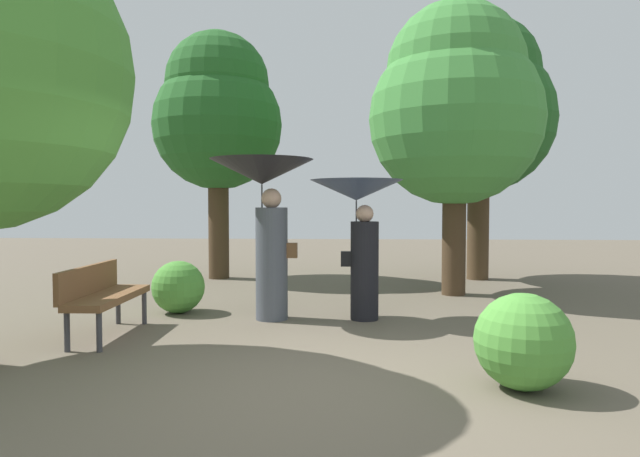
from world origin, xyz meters
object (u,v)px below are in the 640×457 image
at_px(park_bench, 102,293).
at_px(tree_mid_right, 455,104).
at_px(person_left, 265,200).
at_px(person_right, 359,215).
at_px(tree_near_left, 218,113).
at_px(tree_near_right, 480,106).

relative_size(park_bench, tree_mid_right, 0.31).
bearing_deg(person_left, person_right, -86.09).
bearing_deg(park_bench, tree_near_left, -3.12).
height_order(person_left, tree_near_right, tree_near_right).
xyz_separation_m(tree_near_left, tree_near_right, (5.39, 0.15, 0.12)).
distance_m(person_left, park_bench, 2.32).
distance_m(park_bench, tree_near_right, 8.20).
bearing_deg(person_right, person_left, 93.91).
relative_size(person_right, park_bench, 1.24).
bearing_deg(tree_near_right, person_left, -132.20).
xyz_separation_m(person_left, tree_near_left, (-1.60, 4.02, 1.84)).
xyz_separation_m(tree_near_right, tree_mid_right, (-0.87, -2.01, -0.33)).
bearing_deg(park_bench, person_right, -71.03).
distance_m(person_left, person_right, 1.27).
bearing_deg(tree_near_right, tree_mid_right, -113.49).
xyz_separation_m(person_right, park_bench, (-3.00, -1.12, -0.89)).
distance_m(park_bench, tree_mid_right, 6.29).
xyz_separation_m(person_left, tree_mid_right, (2.91, 2.16, 1.64)).
xyz_separation_m(person_right, tree_mid_right, (1.66, 2.11, 1.84)).
distance_m(park_bench, tree_near_left, 5.87).
xyz_separation_m(park_bench, tree_mid_right, (4.66, 3.23, 2.73)).
relative_size(park_bench, tree_near_left, 0.30).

